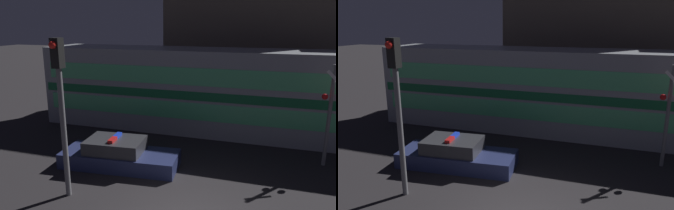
# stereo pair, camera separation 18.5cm
# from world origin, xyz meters

# --- Properties ---
(train) EXTENTS (17.29, 3.22, 4.24)m
(train) POSITION_xyz_m (-1.34, 8.80, 2.12)
(train) COLOR #999EA5
(train) RESTS_ON ground_plane
(police_car) EXTENTS (4.73, 2.14, 1.24)m
(police_car) POSITION_xyz_m (-3.54, 3.15, 0.45)
(police_car) COLOR navy
(police_car) RESTS_ON ground_plane
(crossing_signal_near) EXTENTS (0.73, 0.33, 4.04)m
(crossing_signal_near) POSITION_xyz_m (4.22, 5.73, 2.23)
(crossing_signal_near) COLOR slate
(crossing_signal_near) RESTS_ON ground_plane
(traffic_light_corner) EXTENTS (0.30, 0.46, 5.13)m
(traffic_light_corner) POSITION_xyz_m (-4.12, 0.57, 3.21)
(traffic_light_corner) COLOR slate
(traffic_light_corner) RESTS_ON ground_plane
(building_left) EXTENTS (10.58, 5.90, 10.72)m
(building_left) POSITION_xyz_m (0.22, 16.05, 5.36)
(building_left) COLOR #726656
(building_left) RESTS_ON ground_plane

